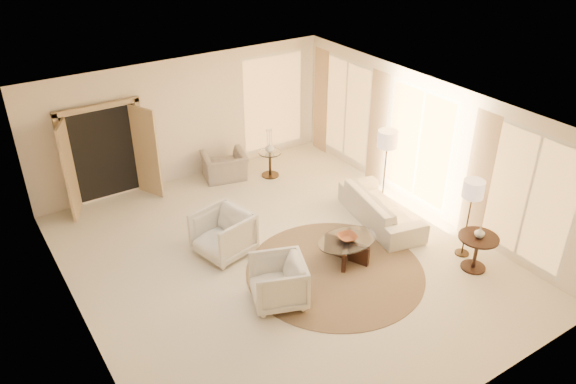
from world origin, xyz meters
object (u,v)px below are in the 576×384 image
accent_chair (224,162)px  end_vase (480,233)px  coffee_table (347,247)px  sofa (381,207)px  side_vase (270,147)px  side_table (270,161)px  bowl (347,237)px  floor_lamp_near (387,142)px  armchair_left (223,232)px  end_table (477,247)px  floor_lamp_far (473,193)px  armchair_right (278,280)px

accent_chair → end_vase: end_vase is taller
coffee_table → end_vase: (1.74, -1.46, 0.48)m
sofa → end_vase: end_vase is taller
sofa → coffee_table: size_ratio=1.60×
coffee_table → side_vase: bearing=81.0°
side_table → bowl: bearing=-99.0°
end_vase → side_vase: (-1.17, 5.05, -0.03)m
side_table → end_vase: size_ratio=3.26×
floor_lamp_near → bowl: floor_lamp_near is taller
accent_chair → coffee_table: 4.07m
end_vase → accent_chair: bearing=111.0°
end_vase → armchair_left: bearing=141.0°
accent_chair → coffee_table: bearing=109.0°
bowl → end_table: bearing=-40.0°
floor_lamp_far → end_vase: (-0.17, -0.41, -0.55)m
side_vase → armchair_left: bearing=-137.0°
end_vase → armchair_right: bearing=161.3°
floor_lamp_far → end_vase: 0.71m
sofa → side_vase: size_ratio=9.60×
sofa → side_table: bearing=27.5°
accent_chair → floor_lamp_far: bearing=127.8°
floor_lamp_far → end_table: bearing=-112.5°
coffee_table → floor_lamp_far: 2.41m
end_vase → side_vase: size_ratio=0.83×
armchair_left → side_table: armchair_left is taller
armchair_right → floor_lamp_near: bearing=133.5°
armchair_left → coffee_table: bearing=38.8°
side_table → side_vase: side_vase is taller
side_table → floor_lamp_far: bearing=-73.9°
floor_lamp_far → armchair_left: bearing=146.6°
armchair_right → side_vase: size_ratio=3.84×
side_table → side_vase: (0.00, 0.00, 0.35)m
sofa → armchair_left: 3.27m
end_table → side_table: bearing=103.0°
sofa → floor_lamp_near: bearing=-32.9°
end_table → bowl: end_table is taller
floor_lamp_near → bowl: 2.44m
floor_lamp_far → bowl: (-1.91, 1.05, -0.83)m
armchair_right → bowl: armchair_right is taller
coffee_table → bowl: bowl is taller
coffee_table → floor_lamp_far: (1.91, -1.05, 1.04)m
floor_lamp_near → side_vase: bearing=119.1°
coffee_table → accent_chair: bearing=95.3°
floor_lamp_near → floor_lamp_far: size_ratio=1.09×
coffee_table → bowl: size_ratio=3.89×
end_table → floor_lamp_near: 2.82m
side_table → end_vase: end_vase is taller
sofa → side_vase: 3.07m
armchair_right → end_table: size_ratio=1.24×
accent_chair → side_vase: 1.10m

